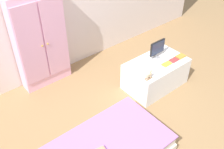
% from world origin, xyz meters
% --- Properties ---
extents(ground_plane, '(10.00, 10.00, 0.02)m').
position_xyz_m(ground_plane, '(0.00, 0.00, -0.01)').
color(ground_plane, '#99754C').
extents(wardrobe, '(0.70, 0.26, 1.36)m').
position_xyz_m(wardrobe, '(-0.09, 1.42, 0.68)').
color(wardrobe, '#EFADCC').
rests_on(wardrobe, ground_plane).
extents(tv_stand, '(0.86, 0.53, 0.41)m').
position_xyz_m(tv_stand, '(1.06, 0.34, 0.20)').
color(tv_stand, white).
rests_on(tv_stand, ground_plane).
extents(tv_monitor, '(0.26, 0.10, 0.26)m').
position_xyz_m(tv_monitor, '(1.15, 0.43, 0.56)').
color(tv_monitor, '#99999E').
rests_on(tv_monitor, tv_stand).
extents(rocking_horse_toy, '(0.10, 0.04, 0.12)m').
position_xyz_m(rocking_horse_toy, '(0.72, 0.16, 0.47)').
color(rocking_horse_toy, '#8E6642').
rests_on(rocking_horse_toy, tv_stand).
extents(book_yellow, '(0.14, 0.08, 0.01)m').
position_xyz_m(book_yellow, '(1.13, 0.22, 0.41)').
color(book_yellow, gold).
rests_on(book_yellow, tv_stand).
extents(book_red, '(0.13, 0.09, 0.01)m').
position_xyz_m(book_red, '(1.28, 0.22, 0.41)').
color(book_red, '#CC3838').
rests_on(book_red, tv_stand).
extents(book_orange, '(0.14, 0.10, 0.01)m').
position_xyz_m(book_orange, '(1.42, 0.22, 0.41)').
color(book_orange, orange).
rests_on(book_orange, tv_stand).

